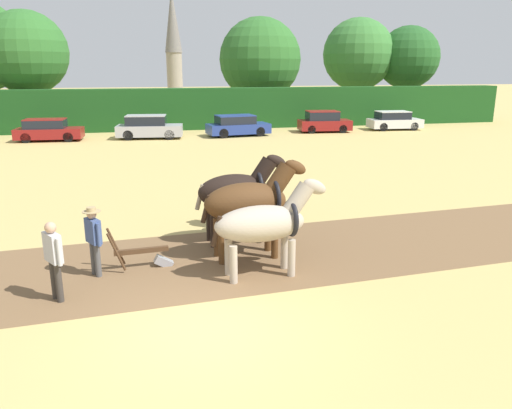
% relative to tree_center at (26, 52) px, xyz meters
% --- Properties ---
extents(ground_plane, '(240.00, 240.00, 0.00)m').
position_rel_tree_center_xyz_m(ground_plane, '(9.23, -35.08, -5.83)').
color(ground_plane, tan).
extents(plowed_furrow_strip, '(30.54, 6.44, 0.01)m').
position_rel_tree_center_xyz_m(plowed_furrow_strip, '(6.24, -32.01, -5.83)').
color(plowed_furrow_strip, brown).
rests_on(plowed_furrow_strip, ground).
extents(hedgerow, '(59.69, 1.74, 3.15)m').
position_rel_tree_center_xyz_m(hedgerow, '(9.23, -3.62, -4.26)').
color(hedgerow, '#194719').
rests_on(hedgerow, ground).
extents(tree_center, '(6.38, 6.38, 9.04)m').
position_rel_tree_center_xyz_m(tree_center, '(0.00, 0.00, 0.00)').
color(tree_center, brown).
rests_on(tree_center, ground).
extents(tree_center_right, '(7.32, 7.32, 9.08)m').
position_rel_tree_center_xyz_m(tree_center_right, '(19.14, 1.81, -0.42)').
color(tree_center_right, brown).
rests_on(tree_center_right, ground).
extents(tree_right, '(6.70, 6.70, 9.26)m').
position_rel_tree_center_xyz_m(tree_right, '(28.87, 2.40, 0.07)').
color(tree_right, '#4C3823').
rests_on(tree_right, ground).
extents(tree_far_right, '(5.85, 5.85, 8.54)m').
position_rel_tree_center_xyz_m(tree_far_right, '(33.48, 1.29, -0.23)').
color(tree_far_right, '#4C3823').
rests_on(tree_far_right, ground).
extents(church_spire, '(2.25, 2.25, 14.64)m').
position_rel_tree_center_xyz_m(church_spire, '(13.17, 26.03, 1.83)').
color(church_spire, gray).
rests_on(church_spire, ground).
extents(draft_horse_lead_left, '(2.83, 1.02, 2.32)m').
position_rel_tree_center_xyz_m(draft_horse_lead_left, '(10.98, -32.94, -4.56)').
color(draft_horse_lead_left, '#B2A38E').
rests_on(draft_horse_lead_left, ground).
extents(draft_horse_lead_right, '(2.82, 1.17, 2.55)m').
position_rel_tree_center_xyz_m(draft_horse_lead_right, '(10.89, -31.71, -4.37)').
color(draft_horse_lead_right, '#513319').
rests_on(draft_horse_lead_right, ground).
extents(draft_horse_trail_left, '(2.65, 1.11, 2.49)m').
position_rel_tree_center_xyz_m(draft_horse_trail_left, '(10.81, -30.48, -4.39)').
color(draft_horse_trail_left, black).
rests_on(draft_horse_trail_left, ground).
extents(plow, '(1.56, 0.48, 1.13)m').
position_rel_tree_center_xyz_m(plow, '(8.29, -31.88, -5.52)').
color(plow, '#4C331E').
rests_on(plow, ground).
extents(farmer_at_plow, '(0.42, 0.58, 1.66)m').
position_rel_tree_center_xyz_m(farmer_at_plow, '(7.12, -32.09, -4.87)').
color(farmer_at_plow, '#4C4C4C').
rests_on(farmer_at_plow, ground).
extents(farmer_beside_team, '(0.30, 0.65, 1.64)m').
position_rel_tree_center_xyz_m(farmer_beside_team, '(10.74, -29.15, -4.89)').
color(farmer_beside_team, '#38332D').
rests_on(farmer_beside_team, ground).
extents(farmer_onlooker_left, '(0.43, 0.60, 1.72)m').
position_rel_tree_center_xyz_m(farmer_onlooker_left, '(6.43, -33.26, -4.83)').
color(farmer_onlooker_left, '#38332D').
rests_on(farmer_onlooker_left, ground).
extents(parked_car_center_left, '(4.31, 1.99, 1.46)m').
position_rel_tree_center_xyz_m(parked_car_center_left, '(2.35, -8.22, -5.13)').
color(parked_car_center_left, maroon).
rests_on(parked_car_center_left, ground).
extents(parked_car_center, '(4.59, 2.35, 1.59)m').
position_rel_tree_center_xyz_m(parked_car_center, '(8.86, -8.55, -5.07)').
color(parked_car_center, '#A8A8B2').
rests_on(parked_car_center, ground).
extents(parked_car_center_right, '(4.57, 2.39, 1.48)m').
position_rel_tree_center_xyz_m(parked_car_center_right, '(15.02, -8.59, -5.12)').
color(parked_car_center_right, navy).
rests_on(parked_car_center_right, ground).
extents(parked_car_right, '(3.99, 2.12, 1.59)m').
position_rel_tree_center_xyz_m(parked_car_right, '(21.78, -7.85, -5.08)').
color(parked_car_right, maroon).
rests_on(parked_car_right, ground).
extents(parked_car_far_right, '(4.15, 2.04, 1.44)m').
position_rel_tree_center_xyz_m(parked_car_far_right, '(27.64, -7.72, -5.14)').
color(parked_car_far_right, silver).
rests_on(parked_car_far_right, ground).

